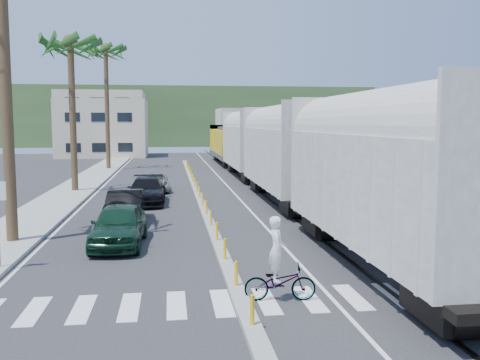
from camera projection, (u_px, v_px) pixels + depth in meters
name	position (u px, v px, depth m)	size (l,w,h in m)	color
ground	(232.00, 280.00, 16.19)	(140.00, 140.00, 0.00)	#28282B
sidewalk	(79.00, 186.00, 39.72)	(3.00, 90.00, 0.15)	gray
rails	(252.00, 180.00, 44.44)	(1.56, 100.00, 0.06)	black
median	(197.00, 193.00, 35.86)	(0.45, 60.00, 0.85)	gray
crosswalk	(241.00, 302.00, 14.22)	(14.00, 2.20, 0.01)	silver
lane_markings	(165.00, 186.00, 40.55)	(9.42, 90.00, 0.01)	silver
freight_train	(267.00, 149.00, 37.71)	(3.00, 60.94, 5.85)	#A5A398
palm_trees	(75.00, 34.00, 36.36)	(3.50, 37.20, 13.75)	brown
buildings	(140.00, 125.00, 85.52)	(38.00, 27.00, 10.00)	beige
hillside	(177.00, 117.00, 114.12)	(80.00, 20.00, 12.00)	#385628
car_lead	(119.00, 225.00, 20.67)	(2.10, 4.84, 1.63)	#10301F
car_second	(125.00, 207.00, 25.32)	(1.72, 4.73, 1.55)	black
car_third	(147.00, 191.00, 31.47)	(2.21, 5.34, 1.54)	black
car_rear	(153.00, 182.00, 37.17)	(2.33, 4.72, 1.29)	#9B9EA0
cyclist	(279.00, 274.00, 14.28)	(1.08, 2.06, 2.30)	#9EA0A5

